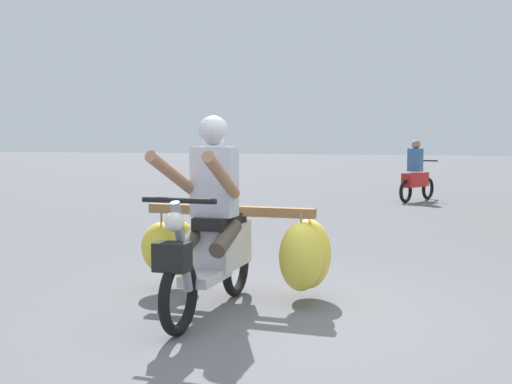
% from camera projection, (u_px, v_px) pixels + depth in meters
% --- Properties ---
extents(ground_plane, '(120.00, 120.00, 0.00)m').
position_uv_depth(ground_plane, '(287.00, 327.00, 4.69)').
color(ground_plane, slate).
extents(motorbike_main_loaded, '(1.80, 1.87, 1.58)m').
position_uv_depth(motorbike_main_loaded, '(229.00, 241.00, 5.36)').
color(motorbike_main_loaded, black).
rests_on(motorbike_main_loaded, ground).
extents(motorbike_distant_ahead_left, '(0.72, 1.55, 1.40)m').
position_uv_depth(motorbike_distant_ahead_left, '(416.00, 177.00, 14.36)').
color(motorbike_distant_ahead_left, black).
rests_on(motorbike_distant_ahead_left, ground).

